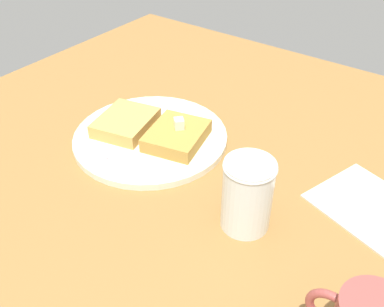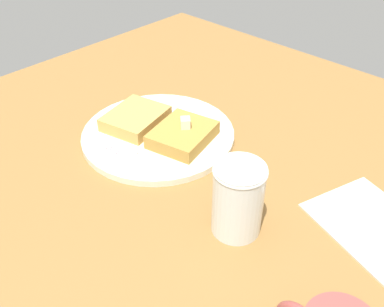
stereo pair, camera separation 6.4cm
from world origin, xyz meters
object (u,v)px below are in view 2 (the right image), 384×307
object	(u,v)px
plate	(158,134)
napkin	(373,225)
syrup_jar	(238,202)
fork	(141,158)

from	to	relation	value
plate	napkin	size ratio (longest dim) A/B	1.68
plate	syrup_jar	bearing A→B (deg)	162.25
fork	plate	bearing A→B (deg)	-63.28
syrup_jar	plate	bearing A→B (deg)	-17.75
fork	syrup_jar	xyz separation A→B (cm)	(-19.59, 0.24, 3.34)
fork	napkin	bearing A→B (deg)	-158.83
plate	napkin	world-z (taller)	plate
syrup_jar	napkin	xyz separation A→B (cm)	(-13.43, -13.03, -4.53)
napkin	syrup_jar	bearing A→B (deg)	44.12
syrup_jar	napkin	size ratio (longest dim) A/B	0.66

